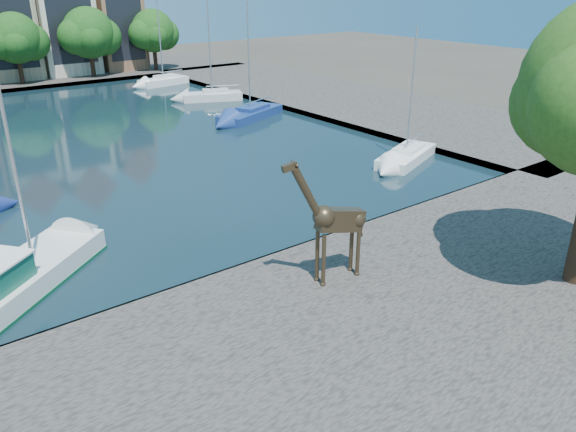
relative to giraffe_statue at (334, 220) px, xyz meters
name	(u,v)px	position (x,y,z in m)	size (l,w,h in m)	color
ground	(281,260)	(-0.09, 3.24, -2.99)	(160.00, 160.00, 0.00)	#38332B
water_basin	(89,141)	(-0.09, 27.24, -2.95)	(38.00, 50.00, 0.08)	black
near_quay	(403,329)	(-0.09, -3.76, -2.74)	(50.00, 14.00, 0.50)	#514D46
right_quay	(338,98)	(24.91, 27.24, -2.74)	(14.00, 52.00, 0.50)	#514D46
townhouse_east_mid	(57,7)	(8.41, 59.23, 5.12)	(6.43, 9.18, 16.65)	beige
townhouse_east_end	(111,14)	(14.91, 59.23, 4.12)	(5.44, 9.18, 14.43)	#885C41
far_tree_mid_east	(16,40)	(2.01, 53.74, 2.14)	(7.02, 5.40, 7.52)	#332114
far_tree_east	(90,34)	(10.02, 53.74, 2.25)	(7.54, 5.80, 7.84)	#332114
far_tree_far_east	(154,32)	(18.01, 53.74, 2.09)	(6.76, 5.20, 7.36)	#332114
giraffe_statue	(334,220)	(0.00, 0.00, 0.00)	(3.55, 0.82, 5.07)	#3C2E1E
motorsailer	(12,278)	(-10.02, 7.00, -2.17)	(8.15, 7.27, 9.63)	silver
sailboat_right_a	(406,154)	(14.91, 9.41, -2.40)	(6.20, 3.96, 8.57)	white
sailboat_right_b	(250,112)	(13.58, 25.94, -2.36)	(7.27, 4.84, 10.31)	navy
sailboat_right_c	(212,94)	(14.91, 34.68, -2.33)	(6.08, 4.10, 9.68)	silver
sailboat_right_d	(163,80)	(14.91, 45.51, -2.32)	(5.88, 2.80, 9.85)	white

